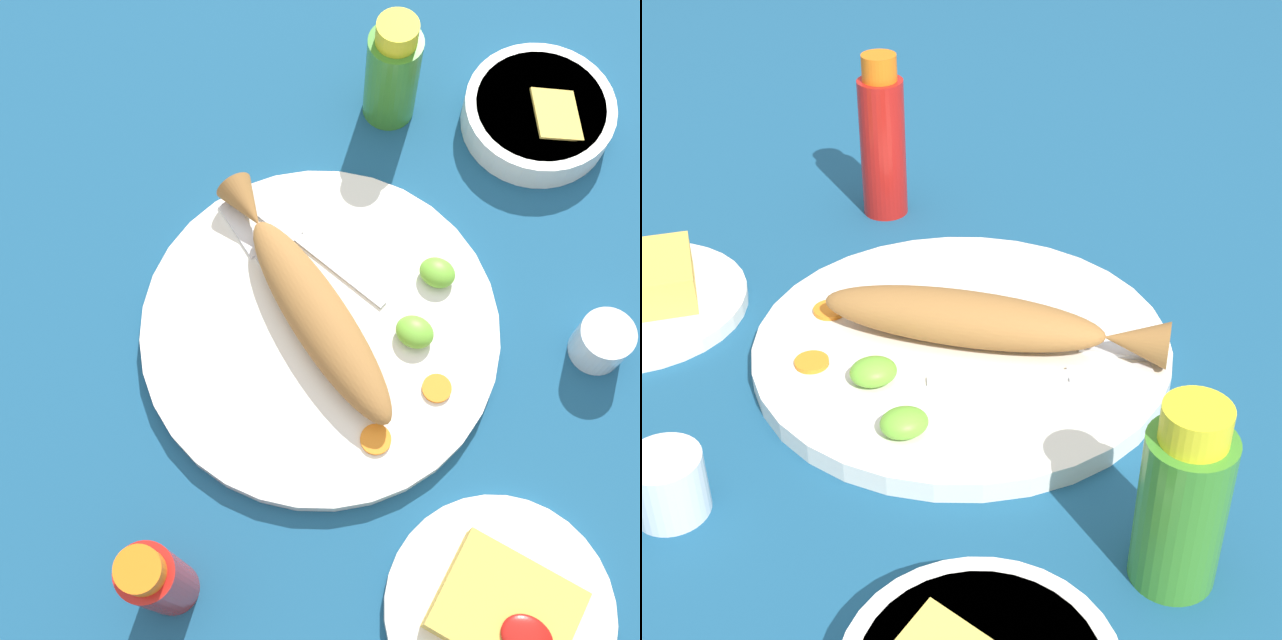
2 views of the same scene
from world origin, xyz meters
TOP-DOWN VIEW (x-y plane):
  - ground_plane at (0.00, 0.00)m, footprint 4.00×4.00m
  - main_plate at (0.00, 0.00)m, footprint 0.36×0.36m
  - fried_fish at (-0.02, 0.01)m, footprint 0.28×0.19m
  - fork_near at (-0.09, 0.03)m, footprint 0.17×0.10m
  - fork_far at (-0.06, 0.07)m, footprint 0.18×0.05m
  - carrot_slice_near at (0.10, -0.07)m, footprint 0.03×0.03m
  - carrot_slice_mid at (0.13, -0.00)m, footprint 0.03×0.03m
  - lime_wedge_main at (0.08, 0.04)m, footprint 0.04×0.03m
  - lime_wedge_side at (0.08, 0.11)m, footprint 0.04×0.03m
  - hot_sauce_bottle_red at (0.01, -0.28)m, footprint 0.05×0.05m
  - hot_sauce_bottle_green at (-0.07, 0.27)m, footprint 0.06×0.06m
  - salt_cup at (0.25, 0.12)m, footprint 0.05×0.05m

SIDE VIEW (x-z plane):
  - ground_plane at x=0.00m, z-range 0.00..0.00m
  - main_plate at x=0.00m, z-range 0.00..0.02m
  - fork_near at x=-0.09m, z-range 0.02..0.02m
  - fork_far at x=-0.06m, z-range 0.02..0.02m
  - carrot_slice_near at x=0.10m, z-range 0.02..0.02m
  - carrot_slice_mid at x=0.13m, z-range 0.02..0.02m
  - salt_cup at x=0.25m, z-range 0.00..0.05m
  - lime_wedge_side at x=0.08m, z-range 0.02..0.04m
  - lime_wedge_main at x=0.08m, z-range 0.02..0.04m
  - fried_fish at x=-0.02m, z-range 0.02..0.06m
  - hot_sauce_bottle_green at x=-0.07m, z-range 0.00..0.14m
  - hot_sauce_bottle_red at x=0.01m, z-range -0.01..0.17m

